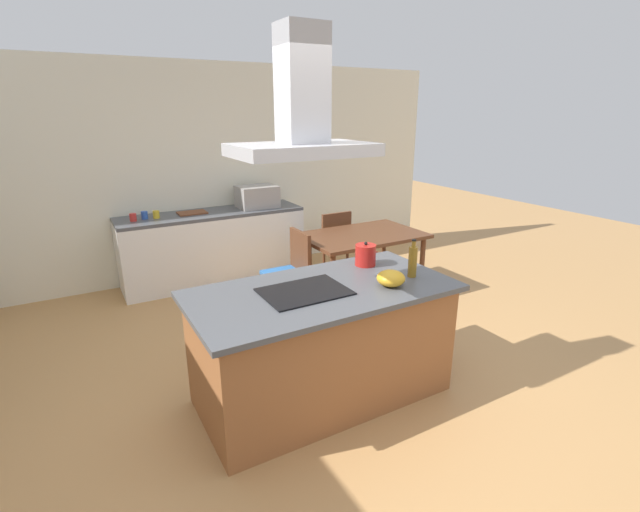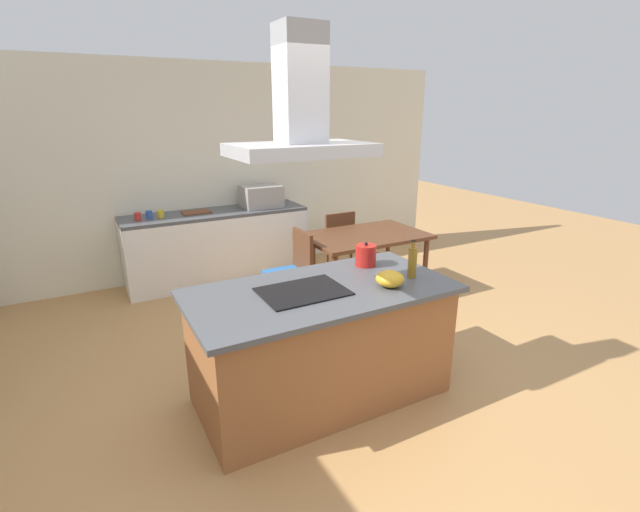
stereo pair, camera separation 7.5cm
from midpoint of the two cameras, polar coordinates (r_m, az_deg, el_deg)
ground at (r=4.91m, az=-7.89°, el=-7.97°), size 16.00×16.00×0.00m
wall_back at (r=6.14m, az=-14.40°, el=10.14°), size 7.20×0.10×2.70m
kitchen_island at (r=3.48m, az=0.83°, el=-10.91°), size 1.94×0.98×0.90m
cooktop at (r=3.22m, az=-1.48°, el=-4.48°), size 0.60×0.44×0.01m
tea_kettle at (r=3.76m, az=6.36°, el=0.10°), size 0.22×0.17×0.20m
olive_oil_bottle at (r=3.54m, az=12.16°, el=-0.69°), size 0.07×0.07×0.30m
mixing_bowl at (r=3.36m, az=9.43°, el=-2.84°), size 0.21×0.21×0.12m
back_counter at (r=5.99m, az=-12.36°, el=1.26°), size 2.29×0.62×0.90m
countertop_microwave at (r=6.05m, az=-7.05°, el=7.46°), size 0.50×0.38×0.28m
coffee_mug_red at (r=5.68m, az=-21.61°, el=4.65°), size 0.08×0.08×0.09m
coffee_mug_blue at (r=5.74m, az=-20.36°, el=4.93°), size 0.08×0.08×0.09m
coffee_mug_yellow at (r=5.73m, az=-19.07°, el=5.05°), size 0.08×0.08×0.09m
cutting_board at (r=5.87m, az=-14.95°, el=5.36°), size 0.34×0.24×0.02m
dining_table at (r=5.32m, az=6.06°, el=1.89°), size 1.40×0.90×0.75m
chair_at_left_end at (r=4.93m, az=-2.83°, el=-1.30°), size 0.42×0.42×0.89m
chair_facing_back_wall at (r=5.90m, az=2.36°, el=2.00°), size 0.42×0.42×0.89m
range_hood at (r=2.98m, az=-1.68°, el=17.30°), size 0.90×0.55×0.78m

